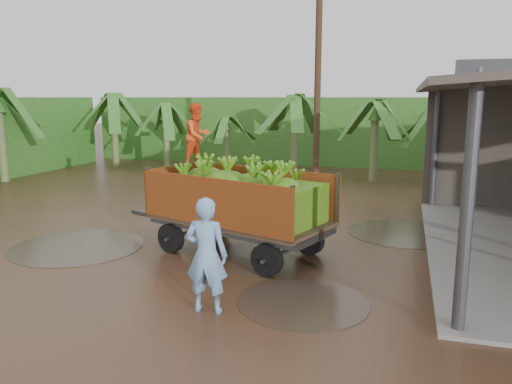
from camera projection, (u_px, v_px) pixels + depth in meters
ground at (221, 241)px, 12.70m from camera, size 100.00×100.00×0.00m
hedge_north at (288, 130)px, 27.99m from camera, size 22.00×3.00×3.60m
banana_trailer at (238, 200)px, 11.45m from camera, size 5.78×3.24×3.46m
man_blue at (206, 255)px, 8.33m from camera, size 0.76×0.53×1.99m
utility_pole at (318, 80)px, 17.90m from camera, size 1.20×0.24×8.28m
banana_plants at (148, 141)px, 20.10m from camera, size 24.49×20.12×4.09m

